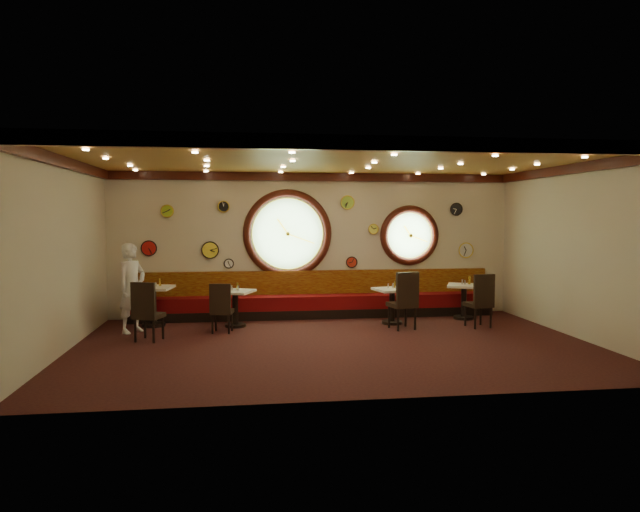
# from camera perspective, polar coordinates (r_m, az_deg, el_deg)

# --- Properties ---
(floor) EXTENTS (9.00, 6.00, 0.00)m
(floor) POSITION_cam_1_polar(r_m,az_deg,el_deg) (10.07, 1.55, -8.86)
(floor) COLOR black
(floor) RESTS_ON ground
(ceiling) EXTENTS (9.00, 6.00, 0.02)m
(ceiling) POSITION_cam_1_polar(r_m,az_deg,el_deg) (9.86, 1.58, 9.59)
(ceiling) COLOR #AF7C31
(ceiling) RESTS_ON wall_back
(wall_back) EXTENTS (9.00, 0.02, 3.20)m
(wall_back) POSITION_cam_1_polar(r_m,az_deg,el_deg) (12.80, -0.59, 1.13)
(wall_back) COLOR beige
(wall_back) RESTS_ON floor
(wall_front) EXTENTS (9.00, 0.02, 3.20)m
(wall_front) POSITION_cam_1_polar(r_m,az_deg,el_deg) (6.90, 5.56, -1.34)
(wall_front) COLOR beige
(wall_front) RESTS_ON floor
(wall_left) EXTENTS (0.02, 6.00, 3.20)m
(wall_left) POSITION_cam_1_polar(r_m,az_deg,el_deg) (10.14, -24.42, 0.02)
(wall_left) COLOR beige
(wall_left) RESTS_ON floor
(wall_right) EXTENTS (0.02, 6.00, 3.20)m
(wall_right) POSITION_cam_1_polar(r_m,az_deg,el_deg) (11.45, 24.39, 0.44)
(wall_right) COLOR beige
(wall_right) RESTS_ON floor
(molding_back) EXTENTS (9.00, 0.10, 0.18)m
(molding_back) POSITION_cam_1_polar(r_m,az_deg,el_deg) (12.76, -0.56, 7.91)
(molding_back) COLOR #330F09
(molding_back) RESTS_ON wall_back
(molding_front) EXTENTS (9.00, 0.10, 0.18)m
(molding_front) POSITION_cam_1_polar(r_m,az_deg,el_deg) (6.97, 5.55, 11.15)
(molding_front) COLOR #330F09
(molding_front) RESTS_ON wall_back
(molding_left) EXTENTS (0.10, 6.00, 0.18)m
(molding_left) POSITION_cam_1_polar(r_m,az_deg,el_deg) (10.14, -24.39, 8.57)
(molding_left) COLOR #330F09
(molding_left) RESTS_ON wall_back
(molding_right) EXTENTS (0.10, 6.00, 0.18)m
(molding_right) POSITION_cam_1_polar(r_m,az_deg,el_deg) (11.44, 24.40, 8.01)
(molding_right) COLOR #330F09
(molding_right) RESTS_ON wall_back
(banquette_base) EXTENTS (8.00, 0.55, 0.20)m
(banquette_base) POSITION_cam_1_polar(r_m,az_deg,el_deg) (12.69, -0.42, -5.71)
(banquette_base) COLOR black
(banquette_base) RESTS_ON floor
(banquette_seat) EXTENTS (8.00, 0.55, 0.30)m
(banquette_seat) POSITION_cam_1_polar(r_m,az_deg,el_deg) (12.65, -0.43, -4.59)
(banquette_seat) COLOR #5E080C
(banquette_seat) RESTS_ON banquette_base
(banquette_back) EXTENTS (8.00, 0.10, 0.55)m
(banquette_back) POSITION_cam_1_polar(r_m,az_deg,el_deg) (12.81, -0.55, -2.68)
(banquette_back) COLOR #631507
(banquette_back) RESTS_ON wall_back
(porthole_left_glass) EXTENTS (1.66, 0.02, 1.66)m
(porthole_left_glass) POSITION_cam_1_polar(r_m,az_deg,el_deg) (12.72, -3.27, 2.24)
(porthole_left_glass) COLOR #8CC676
(porthole_left_glass) RESTS_ON wall_back
(porthole_left_frame) EXTENTS (1.98, 0.18, 1.98)m
(porthole_left_frame) POSITION_cam_1_polar(r_m,az_deg,el_deg) (12.71, -3.26, 2.24)
(porthole_left_frame) COLOR #330F09
(porthole_left_frame) RESTS_ON wall_back
(porthole_left_ring) EXTENTS (1.61, 0.03, 1.61)m
(porthole_left_ring) POSITION_cam_1_polar(r_m,az_deg,el_deg) (12.68, -3.25, 2.23)
(porthole_left_ring) COLOR yellow
(porthole_left_ring) RESTS_ON wall_back
(porthole_right_glass) EXTENTS (1.10, 0.02, 1.10)m
(porthole_right_glass) POSITION_cam_1_polar(r_m,az_deg,el_deg) (13.24, 8.92, 2.05)
(porthole_right_glass) COLOR #8CC676
(porthole_right_glass) RESTS_ON wall_back
(porthole_right_frame) EXTENTS (1.38, 0.18, 1.38)m
(porthole_right_frame) POSITION_cam_1_polar(r_m,az_deg,el_deg) (13.22, 8.93, 2.05)
(porthole_right_frame) COLOR #330F09
(porthole_right_frame) RESTS_ON wall_back
(porthole_right_ring) EXTENTS (1.09, 0.03, 1.09)m
(porthole_right_ring) POSITION_cam_1_polar(r_m,az_deg,el_deg) (13.19, 8.97, 2.04)
(porthole_right_ring) COLOR yellow
(porthole_right_ring) RESTS_ON wall_back
(wall_clock_0) EXTENTS (0.28, 0.03, 0.28)m
(wall_clock_0) POSITION_cam_1_polar(r_m,az_deg,el_deg) (13.55, 13.46, 4.57)
(wall_clock_0) COLOR black
(wall_clock_0) RESTS_ON wall_back
(wall_clock_1) EXTENTS (0.24, 0.03, 0.24)m
(wall_clock_1) POSITION_cam_1_polar(r_m,az_deg,el_deg) (12.92, 3.18, -0.62)
(wall_clock_1) COLOR red
(wall_clock_1) RESTS_ON wall_back
(wall_clock_2) EXTENTS (0.26, 0.03, 0.26)m
(wall_clock_2) POSITION_cam_1_polar(r_m,az_deg,el_deg) (12.75, -15.03, 4.36)
(wall_clock_2) COLOR #A2C527
(wall_clock_2) RESTS_ON wall_back
(wall_clock_3) EXTENTS (0.32, 0.03, 0.32)m
(wall_clock_3) POSITION_cam_1_polar(r_m,az_deg,el_deg) (12.83, -16.74, 0.75)
(wall_clock_3) COLOR red
(wall_clock_3) RESTS_ON wall_back
(wall_clock_4) EXTENTS (0.30, 0.03, 0.30)m
(wall_clock_4) POSITION_cam_1_polar(r_m,az_deg,el_deg) (12.86, 2.77, 5.38)
(wall_clock_4) COLOR #A6D843
(wall_clock_4) RESTS_ON wall_back
(wall_clock_5) EXTENTS (0.20, 0.03, 0.20)m
(wall_clock_5) POSITION_cam_1_polar(r_m,az_deg,el_deg) (12.69, -9.11, -0.75)
(wall_clock_5) COLOR white
(wall_clock_5) RESTS_ON wall_back
(wall_clock_6) EXTENTS (0.34, 0.03, 0.34)m
(wall_clock_6) POSITION_cam_1_polar(r_m,az_deg,el_deg) (13.67, 14.38, 0.56)
(wall_clock_6) COLOR silver
(wall_clock_6) RESTS_ON wall_back
(wall_clock_7) EXTENTS (0.24, 0.03, 0.24)m
(wall_clock_7) POSITION_cam_1_polar(r_m,az_deg,el_deg) (12.65, -9.62, 4.90)
(wall_clock_7) COLOR black
(wall_clock_7) RESTS_ON wall_back
(wall_clock_8) EXTENTS (0.22, 0.03, 0.22)m
(wall_clock_8) POSITION_cam_1_polar(r_m,az_deg,el_deg) (12.98, 5.36, 2.70)
(wall_clock_8) COLOR #F2F752
(wall_clock_8) RESTS_ON wall_back
(wall_clock_9) EXTENTS (0.36, 0.03, 0.36)m
(wall_clock_9) POSITION_cam_1_polar(r_m,az_deg,el_deg) (12.69, -10.93, 0.58)
(wall_clock_9) COLOR yellow
(wall_clock_9) RESTS_ON wall_back
(table_a) EXTENTS (0.84, 0.84, 0.81)m
(table_a) POSITION_cam_1_polar(r_m,az_deg,el_deg) (12.11, -16.33, -4.36)
(table_a) COLOR black
(table_a) RESTS_ON floor
(table_b) EXTENTS (0.88, 0.88, 0.74)m
(table_b) POSITION_cam_1_polar(r_m,az_deg,el_deg) (11.71, -8.48, -4.75)
(table_b) COLOR black
(table_b) RESTS_ON floor
(table_c) EXTENTS (0.80, 0.80, 0.74)m
(table_c) POSITION_cam_1_polar(r_m,az_deg,el_deg) (11.99, 7.22, -4.54)
(table_c) COLOR black
(table_c) RESTS_ON floor
(table_d) EXTENTS (0.91, 0.91, 0.76)m
(table_d) POSITION_cam_1_polar(r_m,az_deg,el_deg) (12.83, 14.19, -4.02)
(table_d) COLOR black
(table_d) RESTS_ON floor
(chair_a) EXTENTS (0.57, 0.57, 0.67)m
(chair_a) POSITION_cam_1_polar(r_m,az_deg,el_deg) (10.64, -17.00, -4.96)
(chair_a) COLOR black
(chair_a) RESTS_ON floor
(chair_b) EXTENTS (0.46, 0.46, 0.60)m
(chair_b) POSITION_cam_1_polar(r_m,az_deg,el_deg) (11.08, -9.86, -4.83)
(chair_b) COLOR black
(chair_b) RESTS_ON floor
(chair_c) EXTENTS (0.58, 0.58, 0.71)m
(chair_c) POSITION_cam_1_polar(r_m,az_deg,el_deg) (11.36, 8.47, -4.05)
(chair_c) COLOR black
(chair_c) RESTS_ON floor
(chair_d) EXTENTS (0.53, 0.53, 0.67)m
(chair_d) POSITION_cam_1_polar(r_m,az_deg,el_deg) (11.88, 15.81, -3.98)
(chair_d) COLOR black
(chair_d) RESTS_ON floor
(condiment_a_salt) EXTENTS (0.03, 0.03, 0.09)m
(condiment_a_salt) POSITION_cam_1_polar(r_m,az_deg,el_deg) (12.16, -16.85, -2.71)
(condiment_a_salt) COLOR #BABABE
(condiment_a_salt) RESTS_ON table_a
(condiment_b_salt) EXTENTS (0.03, 0.03, 0.10)m
(condiment_b_salt) POSITION_cam_1_polar(r_m,az_deg,el_deg) (11.70, -8.81, -3.17)
(condiment_b_salt) COLOR silver
(condiment_b_salt) RESTS_ON table_b
(condiment_c_salt) EXTENTS (0.04, 0.04, 0.10)m
(condiment_c_salt) POSITION_cam_1_polar(r_m,az_deg,el_deg) (12.01, 6.83, -2.96)
(condiment_c_salt) COLOR silver
(condiment_c_salt) RESTS_ON table_c
(condiment_d_salt) EXTENTS (0.04, 0.04, 0.11)m
(condiment_d_salt) POSITION_cam_1_polar(r_m,az_deg,el_deg) (12.81, 14.03, -2.52)
(condiment_d_salt) COLOR silver
(condiment_d_salt) RESTS_ON table_d
(condiment_a_pepper) EXTENTS (0.03, 0.03, 0.09)m
(condiment_a_pepper) POSITION_cam_1_polar(r_m,az_deg,el_deg) (12.06, -16.08, -2.75)
(condiment_a_pepper) COLOR silver
(condiment_a_pepper) RESTS_ON table_a
(condiment_b_pepper) EXTENTS (0.04, 0.04, 0.10)m
(condiment_b_pepper) POSITION_cam_1_polar(r_m,az_deg,el_deg) (11.61, -8.14, -3.19)
(condiment_b_pepper) COLOR silver
(condiment_b_pepper) RESTS_ON table_b
(condiment_c_pepper) EXTENTS (0.04, 0.04, 0.11)m
(condiment_c_pepper) POSITION_cam_1_polar(r_m,az_deg,el_deg) (11.94, 7.29, -2.97)
(condiment_c_pepper) COLOR silver
(condiment_c_pepper) RESTS_ON table_c
(condiment_d_pepper) EXTENTS (0.03, 0.03, 0.09)m
(condiment_d_pepper) POSITION_cam_1_polar(r_m,az_deg,el_deg) (12.81, 14.29, -2.56)
(condiment_d_pepper) COLOR silver
(condiment_d_pepper) RESTS_ON table_d
(condiment_a_bottle) EXTENTS (0.05, 0.05, 0.16)m
(condiment_a_bottle) POSITION_cam_1_polar(r_m,az_deg,el_deg) (12.13, -15.70, -2.53)
(condiment_a_bottle) COLOR gold
(condiment_a_bottle) RESTS_ON table_a
(condiment_b_bottle) EXTENTS (0.05, 0.05, 0.15)m
(condiment_b_bottle) POSITION_cam_1_polar(r_m,az_deg,el_deg) (11.78, -8.25, -2.99)
(condiment_b_bottle) COLOR gold
(condiment_b_bottle) RESTS_ON table_b
(condiment_c_bottle) EXTENTS (0.05, 0.05, 0.15)m
(condiment_c_bottle) POSITION_cam_1_polar(r_m,az_deg,el_deg) (12.03, 7.46, -2.84)
(condiment_c_bottle) COLOR gold
(condiment_c_bottle) RESTS_ON table_c
(condiment_d_bottle) EXTENTS (0.06, 0.06, 0.18)m
(condiment_d_bottle) POSITION_cam_1_polar(r_m,az_deg,el_deg) (12.89, 14.70, -2.33)
(condiment_d_bottle) COLOR gold
(condiment_d_bottle) RESTS_ON table_d
(waiter) EXTENTS (0.70, 0.75, 1.72)m
(waiter) POSITION_cam_1_polar(r_m,az_deg,el_deg) (11.56, -18.29, -3.05)
(waiter) COLOR white
(waiter) RESTS_ON floor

